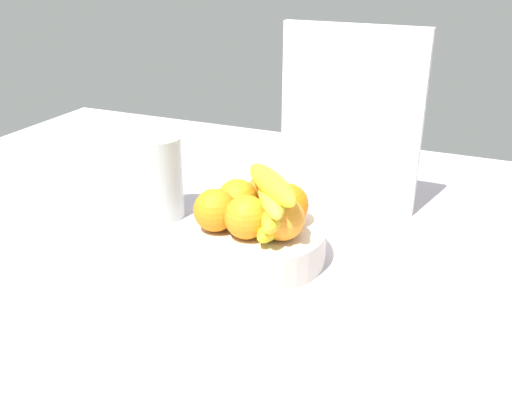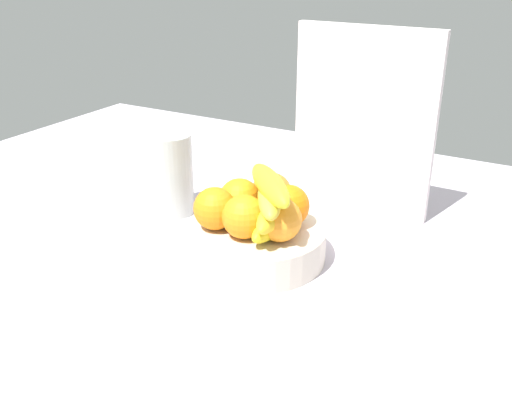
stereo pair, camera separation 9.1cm
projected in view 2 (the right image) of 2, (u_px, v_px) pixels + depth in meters
ground_plane at (240, 260)px, 101.21cm from camera, size 180.00×140.00×3.00cm
fruit_bowl at (256, 242)px, 98.30cm from camera, size 23.99×23.99×5.72cm
orange_front_left at (240, 199)px, 98.80cm from camera, size 7.18×7.18×7.18cm
orange_front_right at (215, 208)px, 95.23cm from camera, size 7.18×7.18×7.18cm
orange_center at (244, 217)px, 92.32cm from camera, size 7.18×7.18×7.18cm
orange_back_left at (280, 220)px, 91.33cm from camera, size 7.18×7.18×7.18cm
orange_back_right at (288, 206)px, 96.21cm from camera, size 7.18×7.18×7.18cm
orange_top_stack at (271, 193)px, 101.35cm from camera, size 7.18×7.18×7.18cm
banana_bunch at (273, 203)px, 93.11cm from camera, size 14.75×18.47×10.60cm
cutting_board at (363, 122)px, 110.71cm from camera, size 28.03×2.32×36.00cm
thermos_tumbler at (172, 174)px, 113.01cm from camera, size 8.45×8.45×16.15cm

